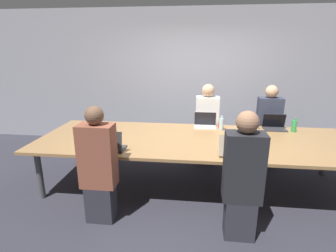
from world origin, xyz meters
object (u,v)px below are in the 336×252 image
(laptop_far_right, at_px, (274,125))
(cup_near_left, at_px, (95,144))
(person_near_left, at_px, (98,167))
(stapler, at_px, (235,144))
(person_near_midright, at_px, (243,179))
(cup_far_center, at_px, (221,125))
(cup_far_right, at_px, (256,126))
(laptop_near_left, at_px, (111,145))
(laptop_far_center, at_px, (205,123))
(bottle_far_center, at_px, (221,124))
(person_far_right, at_px, (268,126))
(person_far_center, at_px, (207,124))
(bottle_far_right, at_px, (294,126))
(laptop_near_midright, at_px, (233,150))

(laptop_far_right, distance_m, cup_near_left, 2.81)
(person_near_left, distance_m, stapler, 1.79)
(person_near_midright, xyz_separation_m, cup_far_center, (-0.10, 1.66, 0.09))
(cup_far_right, height_order, laptop_near_left, laptop_near_left)
(cup_near_left, bearing_deg, laptop_far_center, 38.32)
(bottle_far_center, relative_size, person_far_right, 0.17)
(person_far_center, distance_m, cup_far_right, 0.86)
(cup_far_center, distance_m, stapler, 0.82)
(person_far_center, xyz_separation_m, bottle_far_right, (1.33, -0.45, 0.15))
(laptop_near_midright, relative_size, bottle_far_center, 1.43)
(laptop_near_left, bearing_deg, bottle_far_right, -156.72)
(cup_far_center, xyz_separation_m, person_near_left, (-1.50, -1.55, -0.11))
(cup_far_center, distance_m, person_near_left, 2.15)
(laptop_near_midright, xyz_separation_m, bottle_far_right, (1.07, 1.08, 0.02))
(bottle_far_center, height_order, person_far_right, person_far_right)
(person_near_midright, distance_m, cup_near_left, 1.90)
(laptop_far_center, xyz_separation_m, laptop_near_left, (-1.21, -1.23, 0.01))
(person_near_midright, xyz_separation_m, bottle_far_center, (-0.10, 1.56, 0.15))
(laptop_near_left, bearing_deg, cup_near_left, -18.09)
(bottle_far_center, xyz_separation_m, laptop_far_right, (0.86, 0.15, -0.03))
(person_near_midright, bearing_deg, bottle_far_center, -86.27)
(person_far_right, bearing_deg, cup_far_right, -127.70)
(person_near_midright, xyz_separation_m, cup_near_left, (-1.81, 0.56, 0.10))
(bottle_far_center, xyz_separation_m, person_near_left, (-1.50, -1.44, -0.16))
(person_near_midright, distance_m, laptop_far_right, 1.87)
(bottle_far_center, height_order, bottle_far_right, bottle_far_center)
(person_far_center, bearing_deg, laptop_far_center, -97.19)
(person_far_right, height_order, cup_far_right, person_far_right)
(laptop_far_center, distance_m, cup_far_center, 0.26)
(laptop_near_midright, xyz_separation_m, person_near_left, (-1.55, -0.39, -0.13))
(laptop_far_right, xyz_separation_m, bottle_far_right, (0.26, -0.12, 0.03))
(bottle_far_right, bearing_deg, cup_near_left, -159.96)
(bottle_far_right, bearing_deg, laptop_far_right, 155.93)
(person_far_center, relative_size, laptop_far_right, 3.97)
(bottle_far_right, bearing_deg, cup_far_right, 168.94)
(laptop_near_midright, bearing_deg, person_near_midright, 95.53)
(laptop_far_center, bearing_deg, stapler, -65.55)
(stapler, bearing_deg, cup_near_left, -177.28)
(stapler, bearing_deg, cup_far_right, 55.51)
(laptop_far_right, bearing_deg, person_near_midright, -113.87)
(laptop_near_midright, height_order, cup_near_left, laptop_near_midright)
(bottle_far_right, bearing_deg, person_far_center, 161.52)
(person_near_left, relative_size, stapler, 9.07)
(person_far_center, bearing_deg, person_near_midright, -81.20)
(cup_near_left, bearing_deg, cup_far_right, 26.54)
(person_far_center, bearing_deg, person_near_left, -123.85)
(laptop_far_center, bearing_deg, person_far_center, 82.81)
(cup_near_left, bearing_deg, person_far_right, 30.44)
(laptop_near_left, bearing_deg, laptop_far_right, -152.08)
(person_near_midright, distance_m, cup_far_right, 1.76)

